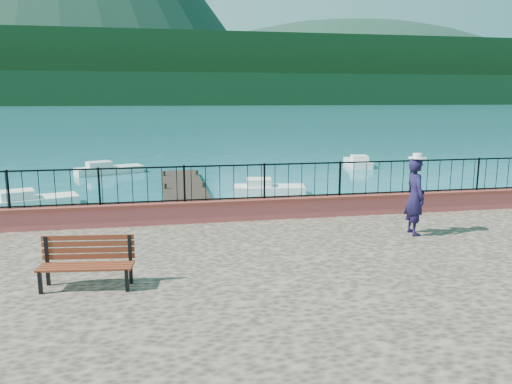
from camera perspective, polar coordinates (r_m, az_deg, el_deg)
name	(u,v)px	position (r m, az deg, el deg)	size (l,w,h in m)	color
ground	(314,313)	(11.09, 6.61, -13.53)	(2000.00, 2000.00, 0.00)	#19596B
parapet	(275,208)	(14.02, 2.16, -1.85)	(28.00, 0.46, 0.58)	#BD444E
railing	(275,181)	(13.87, 2.18, 1.24)	(27.00, 0.05, 0.95)	black
dock	(187,199)	(22.08, -7.90, -0.83)	(2.00, 16.00, 0.30)	#2D231C
far_forest	(161,90)	(309.66, -10.75, 11.41)	(900.00, 60.00, 18.00)	black
foothills	(160,72)	(370.03, -10.92, 13.29)	(900.00, 120.00, 44.00)	black
companion_hill	(348,101)	(611.78, 10.44, 10.17)	(448.00, 384.00, 180.00)	#142D23
park_bench	(87,273)	(9.48, -18.74, -8.72)	(1.69, 0.74, 0.91)	black
person	(415,197)	(12.85, 17.72, -0.52)	(0.69, 0.45, 1.90)	black
hat	(418,156)	(12.70, 17.98, 3.95)	(0.44, 0.44, 0.12)	white
boat_0	(32,198)	(22.88, -24.22, -0.64)	(3.60, 1.30, 0.80)	white
boat_1	(269,186)	(23.62, 1.54, 0.65)	(3.32, 1.30, 0.80)	white
boat_3	(109,167)	(31.43, -16.42, 2.74)	(3.93, 1.30, 0.80)	silver
boat_5	(358,160)	(34.20, 11.55, 3.58)	(3.37, 1.30, 0.80)	silver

